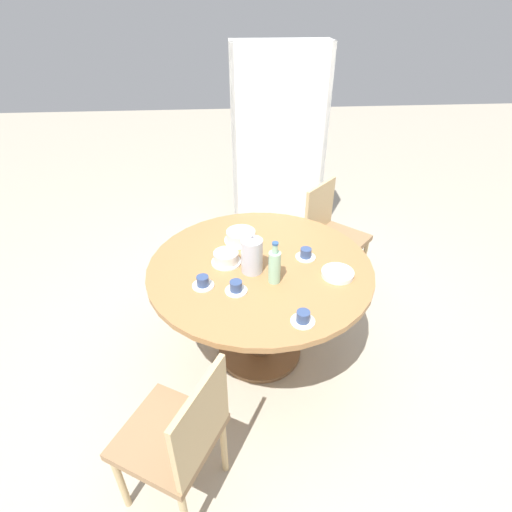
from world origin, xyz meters
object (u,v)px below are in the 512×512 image
object	(u,v)px
coffee_pot	(252,255)
cup_b	(306,254)
water_bottle	(275,266)
bookshelf	(278,152)
cake_main	(241,236)
cake_second	(226,258)
cup_c	(303,318)
cup_d	(236,287)
cup_a	(203,282)
chair_b	(332,233)
chair_a	(179,436)

from	to	relation	value
coffee_pot	cup_b	xyz separation A→B (m)	(0.34, 0.11, -0.09)
water_bottle	cup_b	distance (m)	0.33
bookshelf	cake_main	bearing A→B (deg)	72.98
coffee_pot	cake_second	xyz separation A→B (m)	(-0.15, 0.09, -0.08)
cup_b	cup_c	xyz separation A→B (m)	(-0.12, -0.57, 0.00)
cup_d	water_bottle	bearing A→B (deg)	18.75
bookshelf	cup_b	bearing A→B (deg)	89.43
cup_b	coffee_pot	bearing A→B (deg)	-161.90
bookshelf	coffee_pot	world-z (taller)	bookshelf
cake_main	bookshelf	bearing A→B (deg)	72.98
cake_main	cup_a	bearing A→B (deg)	-116.53
cake_main	cup_c	bearing A→B (deg)	-71.09
chair_b	cake_main	world-z (taller)	chair_b
bookshelf	water_bottle	world-z (taller)	bookshelf
bookshelf	cake_second	distance (m)	1.67
cake_second	cup_a	bearing A→B (deg)	-121.15
cup_c	chair_b	bearing A→B (deg)	69.43
cup_c	cup_d	distance (m)	0.43
chair_a	cup_a	world-z (taller)	chair_a
cake_main	cup_a	size ratio (longest dim) A/B	1.77
chair_b	cup_a	bearing A→B (deg)	177.55
water_bottle	cup_c	distance (m)	0.37
chair_b	coffee_pot	size ratio (longest dim) A/B	3.49
bookshelf	cake_main	distance (m)	1.40
chair_a	cup_c	world-z (taller)	chair_a
chair_a	cup_c	size ratio (longest dim) A/B	7.01
water_bottle	cake_second	world-z (taller)	water_bottle
bookshelf	water_bottle	size ratio (longest dim) A/B	6.93
chair_b	cup_b	size ratio (longest dim) A/B	7.01
coffee_pot	cup_c	distance (m)	0.52
water_bottle	cup_b	xyz separation A→B (m)	(0.22, 0.23, -0.08)
bookshelf	cup_a	size ratio (longest dim) A/B	14.46
cup_c	cake_main	bearing A→B (deg)	108.91
chair_b	cup_c	size ratio (longest dim) A/B	7.01
bookshelf	cup_d	distance (m)	1.93
cup_a	chair_a	bearing A→B (deg)	-98.09
water_bottle	cup_a	xyz separation A→B (m)	(-0.41, -0.01, -0.08)
chair_a	water_bottle	world-z (taller)	water_bottle
cup_b	cup_c	distance (m)	0.59
cake_second	cup_c	bearing A→B (deg)	-55.77
cup_c	water_bottle	bearing A→B (deg)	106.88
coffee_pot	water_bottle	xyz separation A→B (m)	(0.12, -0.11, -0.01)
coffee_pot	cup_d	size ratio (longest dim) A/B	2.01
bookshelf	chair_a	bearing A→B (deg)	73.61
chair_a	coffee_pot	world-z (taller)	coffee_pot
chair_b	cup_c	xyz separation A→B (m)	(-0.49, -1.31, 0.30)
cake_main	chair_a	bearing A→B (deg)	-105.70
chair_a	water_bottle	size ratio (longest dim) A/B	3.36
coffee_pot	cup_a	size ratio (longest dim) A/B	2.01
water_bottle	cake_second	bearing A→B (deg)	142.71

